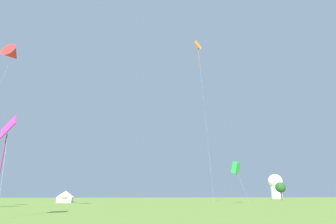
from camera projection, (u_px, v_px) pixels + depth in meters
The scene contains 7 objects.
kite_green_box at pixel (236, 168), 55.28m from camera, with size 2.89×2.15×8.35m.
kite_orange_diamond at pixel (198, 47), 62.94m from camera, with size 2.90×2.00×37.44m.
kite_magenta_diamond at pixel (8, 129), 20.09m from camera, with size 1.72×2.38×7.59m.
kite_red_delta at pixel (13, 54), 35.88m from camera, with size 3.87×3.51×21.17m.
festival_tent_left at pixel (66, 196), 56.86m from camera, with size 3.77×3.77×2.45m.
observatory_dome at pixel (276, 185), 118.69m from camera, with size 6.40×6.40×10.80m.
tree_distant_right at pixel (280, 188), 91.85m from camera, with size 3.47×3.47×5.89m.
Camera 1 is at (-7.08, -4.71, 1.49)m, focal length 28.10 mm.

